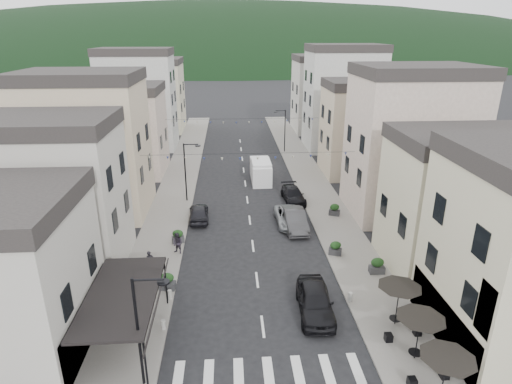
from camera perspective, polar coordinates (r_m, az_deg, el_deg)
sidewalk_left at (r=49.49m, az=-10.20°, el=1.39°), size 4.00×76.00×0.12m
sidewalk_right at (r=50.01m, az=7.13°, el=1.76°), size 4.00×76.00×0.12m
hill_backdrop at (r=314.87m, az=-3.53°, el=17.69°), size 640.00×360.00×70.00m
boutique_awning at (r=24.05m, az=-16.82°, el=-13.09°), size 3.77×7.50×3.28m
buildings_row_left at (r=54.67m, az=-17.38°, el=9.19°), size 10.20×54.16×14.00m
buildings_row_right at (r=54.45m, az=13.90°, el=9.70°), size 10.20×54.16×14.50m
cafe_terrace at (r=23.99m, az=21.04°, el=-15.94°), size 2.50×8.10×2.53m
streetlamp_left_near at (r=21.02m, az=-14.82°, el=-16.36°), size 1.70×0.56×6.00m
streetlamp_left_far at (r=42.52m, az=-9.09°, el=3.41°), size 1.70×0.56×6.00m
streetlamp_right_far at (r=60.23m, az=3.62°, el=8.72°), size 1.70×0.56×6.00m
bollards at (r=25.45m, az=1.00°, el=-17.44°), size 11.66×10.26×0.60m
bunting_near at (r=37.96m, az=-0.96°, el=4.65°), size 19.00×0.28×0.62m
bunting_far at (r=53.51m, az=-1.80°, el=9.37°), size 19.00×0.28×0.62m
parked_car_a at (r=26.88m, az=7.88°, el=-14.16°), size 2.28×5.13×1.71m
parked_car_b at (r=37.22m, az=5.19°, el=-3.70°), size 1.88×5.04×1.64m
parked_car_c at (r=38.08m, az=4.39°, el=-3.33°), size 2.34×4.89×1.35m
parked_car_d at (r=43.14m, az=4.98°, el=-0.38°), size 2.28×4.87×1.38m
parked_car_e at (r=39.09m, az=-7.63°, el=-2.73°), size 1.92×4.32×1.45m
delivery_van at (r=48.66m, az=0.63°, el=2.88°), size 2.16×5.38×2.57m
pedestrian_a at (r=31.42m, az=-13.95°, el=-8.98°), size 0.68×0.58×1.57m
pedestrian_b at (r=33.35m, az=-10.39°, el=-6.75°), size 1.02×0.96×1.68m
planter_la at (r=29.31m, az=-11.77°, el=-11.59°), size 1.14×0.75×1.19m
planter_lb at (r=35.14m, az=-10.36°, el=-5.83°), size 1.05×0.70×1.09m
planter_ra at (r=31.61m, az=15.85°, el=-9.43°), size 1.05×0.59×1.17m
planter_rb at (r=33.35m, az=10.54°, el=-7.37°), size 1.09×0.81×1.08m
planter_rc at (r=40.21m, az=10.42°, el=-2.32°), size 1.11×0.87×1.10m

